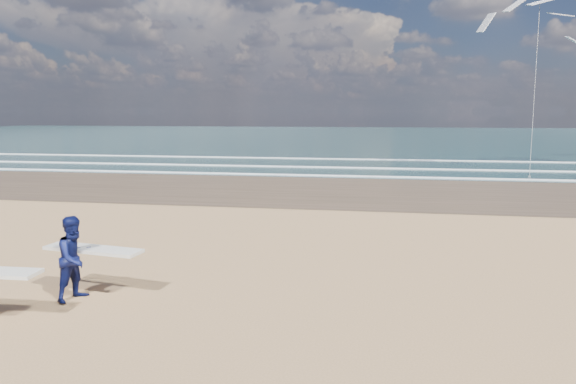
# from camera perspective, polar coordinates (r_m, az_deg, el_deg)

# --- Properties ---
(ocean) EXTENTS (220.00, 100.00, 0.02)m
(ocean) POSITION_cam_1_polar(r_m,az_deg,el_deg) (81.17, 19.22, 5.70)
(ocean) COLOR #1C3B3D
(ocean) RESTS_ON ground
(surfer_far) EXTENTS (2.25, 1.29, 1.77)m
(surfer_far) POSITION_cam_1_polar(r_m,az_deg,el_deg) (11.57, -22.41, -6.72)
(surfer_far) COLOR #0C1347
(surfer_far) RESTS_ON ground
(kite_1) EXTENTS (6.76, 4.84, 12.06)m
(kite_1) POSITION_cam_1_polar(r_m,az_deg,el_deg) (36.29, 25.89, 13.03)
(kite_1) COLOR slate
(kite_1) RESTS_ON ground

